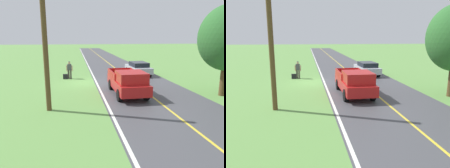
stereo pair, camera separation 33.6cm
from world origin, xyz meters
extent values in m
plane|color=#609347|center=(0.00, 0.00, 0.00)|extent=(200.00, 200.00, 0.00)
cube|color=#47474C|center=(-4.35, 0.00, 0.00)|extent=(7.11, 120.00, 0.00)
cube|color=silver|center=(-0.98, 0.00, 0.01)|extent=(0.16, 117.60, 0.00)
cube|color=gold|center=(-4.35, 0.00, 0.01)|extent=(0.14, 117.60, 0.00)
cylinder|color=#4C473D|center=(1.35, -1.98, 0.44)|extent=(0.18, 0.18, 0.88)
cylinder|color=#4C473D|center=(1.57, -2.22, 0.44)|extent=(0.18, 0.18, 0.88)
cube|color=#3F3F47|center=(1.46, -2.10, 1.17)|extent=(0.40, 0.27, 0.58)
sphere|color=tan|center=(1.46, -2.10, 1.57)|extent=(0.23, 0.23, 0.23)
sphere|color=#4C564C|center=(1.46, -2.10, 1.65)|extent=(0.20, 0.20, 0.20)
cube|color=navy|center=(1.46, -2.30, 1.20)|extent=(0.32, 0.21, 0.44)
cylinder|color=tan|center=(1.20, -2.09, 1.06)|extent=(0.10, 0.10, 0.58)
cylinder|color=tan|center=(1.72, -2.08, 1.06)|extent=(0.10, 0.10, 0.58)
cube|color=black|center=(1.88, -2.05, 0.24)|extent=(0.46, 0.21, 0.49)
cube|color=#B21919|center=(-2.78, 4.52, 0.75)|extent=(2.04, 5.41, 0.70)
cube|color=#B21919|center=(-2.78, 5.71, 1.46)|extent=(1.86, 2.17, 0.72)
cube|color=black|center=(-2.78, 5.71, 1.53)|extent=(1.69, 1.31, 0.43)
cube|color=#B21919|center=(-3.71, 3.44, 1.33)|extent=(0.12, 3.02, 0.45)
cube|color=#B21919|center=(-1.83, 3.45, 1.33)|extent=(0.12, 3.02, 0.45)
cube|color=#B21919|center=(-2.76, 1.93, 1.33)|extent=(1.84, 0.11, 0.45)
cylinder|color=black|center=(-3.69, 6.27, 0.40)|extent=(0.31, 0.80, 0.80)
cylinder|color=black|center=(-1.89, 6.28, 0.40)|extent=(0.31, 0.80, 0.80)
cylinder|color=black|center=(-3.66, 2.97, 0.40)|extent=(0.31, 0.80, 0.80)
cylinder|color=black|center=(-1.86, 2.98, 0.40)|extent=(0.31, 0.80, 0.80)
cube|color=#B2B7C1|center=(-5.94, -3.26, 0.64)|extent=(2.00, 4.46, 0.62)
cube|color=black|center=(-5.94, -3.06, 1.18)|extent=(1.71, 2.43, 0.46)
cylinder|color=black|center=(-5.04, -4.63, 0.33)|extent=(0.26, 0.67, 0.66)
cylinder|color=black|center=(-6.73, -4.69, 0.33)|extent=(0.26, 0.67, 0.66)
cylinder|color=black|center=(-5.14, -1.84, 0.33)|extent=(0.26, 0.67, 0.66)
cylinder|color=black|center=(-6.83, -1.89, 0.33)|extent=(0.26, 0.67, 0.66)
cylinder|color=brown|center=(2.45, 7.33, 4.36)|extent=(0.28, 0.28, 8.71)
camera|label=1|loc=(0.90, 19.60, 4.13)|focal=34.82mm
camera|label=2|loc=(0.57, 19.65, 4.13)|focal=34.82mm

